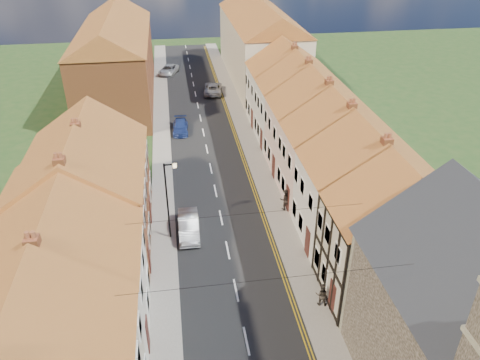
{
  "coord_description": "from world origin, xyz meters",
  "views": [
    {
      "loc": [
        -3.05,
        -7.53,
        20.67
      ],
      "look_at": [
        1.42,
        21.57,
        3.5
      ],
      "focal_mm": 35.0,
      "sensor_mm": 36.0,
      "label": 1
    }
  ],
  "objects_px": {
    "car_distant_b": "(213,88)",
    "car_far": "(180,127)",
    "pedestrian_right": "(322,295)",
    "car_distant": "(169,70)",
    "pedestrian_right_b": "(285,199)",
    "car_mid": "(189,226)",
    "lamppost": "(168,197)"
  },
  "relations": [
    {
      "from": "car_distant",
      "to": "pedestrian_right_b",
      "type": "bearing_deg",
      "value": -58.67
    },
    {
      "from": "lamppost",
      "to": "car_far",
      "type": "distance_m",
      "value": 18.88
    },
    {
      "from": "car_mid",
      "to": "car_distant_b",
      "type": "xyz_separation_m",
      "value": [
        4.81,
        29.62,
        -0.01
      ]
    },
    {
      "from": "car_mid",
      "to": "car_distant_b",
      "type": "distance_m",
      "value": 30.01
    },
    {
      "from": "lamppost",
      "to": "pedestrian_right",
      "type": "height_order",
      "value": "lamppost"
    },
    {
      "from": "car_distant",
      "to": "pedestrian_right_b",
      "type": "height_order",
      "value": "pedestrian_right_b"
    },
    {
      "from": "pedestrian_right",
      "to": "pedestrian_right_b",
      "type": "relative_size",
      "value": 0.86
    },
    {
      "from": "car_far",
      "to": "pedestrian_right",
      "type": "bearing_deg",
      "value": -72.19
    },
    {
      "from": "pedestrian_right",
      "to": "car_distant_b",
      "type": "xyz_separation_m",
      "value": [
        -2.57,
        38.03,
        -0.21
      ]
    },
    {
      "from": "pedestrian_right_b",
      "to": "pedestrian_right",
      "type": "bearing_deg",
      "value": 90.87
    },
    {
      "from": "car_distant_b",
      "to": "car_far",
      "type": "bearing_deg",
      "value": 74.91
    },
    {
      "from": "car_far",
      "to": "pedestrian_right_b",
      "type": "height_order",
      "value": "pedestrian_right_b"
    },
    {
      "from": "car_distant_b",
      "to": "pedestrian_right",
      "type": "bearing_deg",
      "value": 100.91
    },
    {
      "from": "lamppost",
      "to": "pedestrian_right_b",
      "type": "bearing_deg",
      "value": 14.45
    },
    {
      "from": "car_distant_b",
      "to": "pedestrian_right_b",
      "type": "height_order",
      "value": "pedestrian_right_b"
    },
    {
      "from": "lamppost",
      "to": "car_far",
      "type": "xyz_separation_m",
      "value": [
        1.44,
        18.59,
        -2.97
      ]
    },
    {
      "from": "car_mid",
      "to": "car_far",
      "type": "height_order",
      "value": "car_mid"
    },
    {
      "from": "car_distant",
      "to": "pedestrian_right",
      "type": "distance_m",
      "value": 47.6
    },
    {
      "from": "car_mid",
      "to": "car_far",
      "type": "distance_m",
      "value": 18.21
    },
    {
      "from": "car_mid",
      "to": "car_distant",
      "type": "bearing_deg",
      "value": 91.92
    },
    {
      "from": "pedestrian_right",
      "to": "car_distant",
      "type": "bearing_deg",
      "value": -63.25
    },
    {
      "from": "car_far",
      "to": "car_distant_b",
      "type": "relative_size",
      "value": 0.81
    },
    {
      "from": "lamppost",
      "to": "pedestrian_right_b",
      "type": "distance_m",
      "value": 9.55
    },
    {
      "from": "car_distant",
      "to": "car_distant_b",
      "type": "relative_size",
      "value": 0.95
    },
    {
      "from": "car_distant",
      "to": "pedestrian_right",
      "type": "xyz_separation_m",
      "value": [
        8.03,
        -46.92,
        0.25
      ]
    },
    {
      "from": "car_distant_b",
      "to": "pedestrian_right_b",
      "type": "bearing_deg",
      "value": 102.88
    },
    {
      "from": "car_distant",
      "to": "car_distant_b",
      "type": "height_order",
      "value": "car_distant_b"
    },
    {
      "from": "lamppost",
      "to": "pedestrian_right",
      "type": "xyz_separation_m",
      "value": [
        8.65,
        -8.03,
        -2.66
      ]
    },
    {
      "from": "car_mid",
      "to": "lamppost",
      "type": "bearing_deg",
      "value": -162.38
    },
    {
      "from": "car_far",
      "to": "pedestrian_right",
      "type": "distance_m",
      "value": 27.58
    },
    {
      "from": "car_far",
      "to": "car_mid",
      "type": "bearing_deg",
      "value": -87.88
    },
    {
      "from": "car_far",
      "to": "car_distant",
      "type": "xyz_separation_m",
      "value": [
        -0.83,
        20.3,
        0.07
      ]
    }
  ]
}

